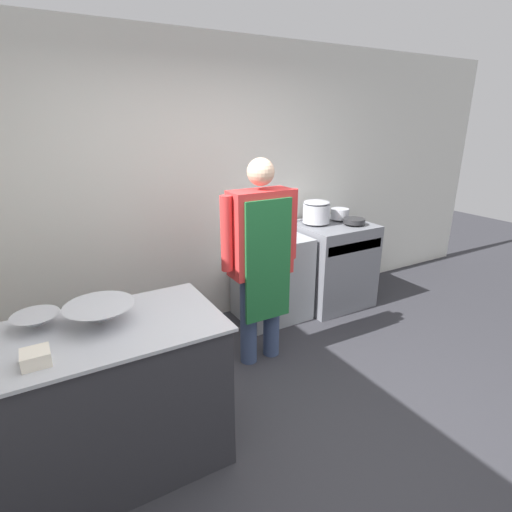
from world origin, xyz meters
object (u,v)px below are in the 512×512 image
Objects in this scene: stove at (333,265)px; person_cook at (261,251)px; sauce_pot at (340,214)px; mixing_bowl at (100,314)px; fridge_unit at (272,278)px; plastic_tub at (36,358)px; saute_pan at (354,221)px; stock_pot at (316,211)px.

stove is 0.55× the size of person_cook.
mixing_bowl is at bearing -156.90° from sauce_pot.
fridge_unit is 2.58m from plastic_tub.
person_cook is at bearing 24.68° from plastic_tub.
mixing_bowl reaches higher than saute_pan.
person_cook is 4.57× the size of mixing_bowl.
fridge_unit is at bearing 32.65° from plastic_tub.
plastic_tub is (-2.12, -1.36, 0.52)m from fridge_unit.
stock_pot is 1.44× the size of sauce_pot.
fridge_unit is 0.85m from stock_pot.
stock_pot is (2.38, 1.15, 0.08)m from mixing_bowl.
sauce_pot is at bearing 36.67° from stove.
stove is 4.73× the size of sauce_pot.
person_cook reaches higher than sauce_pot.
fridge_unit is (-0.75, 0.06, -0.03)m from stove.
sauce_pot is at bearing 23.10° from mixing_bowl.
fridge_unit is at bearing 31.46° from mixing_bowl.
fridge_unit is 4.36× the size of sauce_pot.
saute_pan is at bearing 17.37° from person_cook.
stove is at bearing 23.83° from person_cook.
plastic_tub is 3.26m from saute_pan.
sauce_pot is (1.40, 0.67, 0.01)m from person_cook.
plastic_tub reaches higher than fridge_unit.
person_cook is 13.86× the size of plastic_tub.
saute_pan is (0.91, -0.17, 0.53)m from fridge_unit.
mixing_bowl is 1.89× the size of sauce_pot.
stove is at bearing -33.49° from stock_pot.
person_cook is 1.79m from plastic_tub.
stock_pot is (0.58, 0.05, 0.62)m from fridge_unit.
fridge_unit is 0.51× the size of person_cook.
plastic_tub is (-1.63, -0.75, -0.02)m from person_cook.
stove is 2.80m from mixing_bowl.
person_cook is 7.48× the size of saute_pan.
stove is 0.63m from stock_pot.
stock_pot reaches higher than fridge_unit.
plastic_tub reaches higher than saute_pan.
saute_pan is at bearing 18.90° from mixing_bowl.
stove is 3.20m from plastic_tub.
mixing_bowl is 1.64× the size of saute_pan.
mixing_bowl is at bearing -161.10° from saute_pan.
stove is 2.50× the size of mixing_bowl.
person_cook is at bearing -154.59° from sauce_pot.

